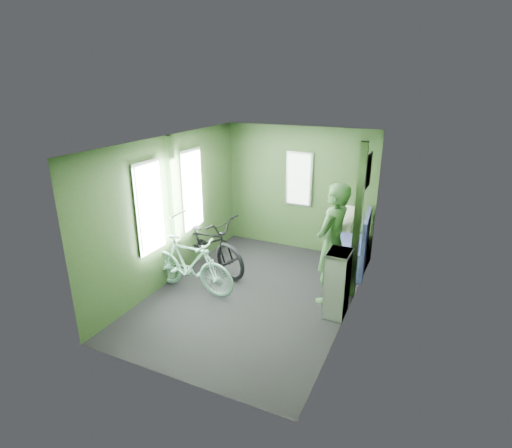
{
  "coord_description": "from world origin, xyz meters",
  "views": [
    {
      "loc": [
        2.27,
        -4.81,
        3.07
      ],
      "look_at": [
        0.0,
        0.1,
        1.1
      ],
      "focal_mm": 28.0,
      "sensor_mm": 36.0,
      "label": 1
    }
  ],
  "objects_px": {
    "passenger": "(332,244)",
    "waste_box": "(337,284)",
    "bicycle_black": "(207,267)",
    "bench_seat": "(351,253)",
    "bicycle_mint": "(191,291)"
  },
  "relations": [
    {
      "from": "bicycle_black",
      "to": "bicycle_mint",
      "type": "xyz_separation_m",
      "value": [
        0.21,
        -0.79,
        0.0
      ]
    },
    {
      "from": "waste_box",
      "to": "bicycle_black",
      "type": "bearing_deg",
      "value": 168.4
    },
    {
      "from": "bicycle_mint",
      "to": "waste_box",
      "type": "bearing_deg",
      "value": -79.63
    },
    {
      "from": "bicycle_black",
      "to": "passenger",
      "type": "bearing_deg",
      "value": -73.29
    },
    {
      "from": "bicycle_mint",
      "to": "bench_seat",
      "type": "distance_m",
      "value": 2.73
    },
    {
      "from": "bicycle_mint",
      "to": "passenger",
      "type": "relative_size",
      "value": 0.85
    },
    {
      "from": "bicycle_mint",
      "to": "waste_box",
      "type": "relative_size",
      "value": 1.6
    },
    {
      "from": "bench_seat",
      "to": "waste_box",
      "type": "bearing_deg",
      "value": -91.1
    },
    {
      "from": "bicycle_black",
      "to": "bicycle_mint",
      "type": "bearing_deg",
      "value": -144.72
    },
    {
      "from": "waste_box",
      "to": "passenger",
      "type": "bearing_deg",
      "value": 119.05
    },
    {
      "from": "bicycle_mint",
      "to": "waste_box",
      "type": "distance_m",
      "value": 2.24
    },
    {
      "from": "bicycle_black",
      "to": "bicycle_mint",
      "type": "height_order",
      "value": "bicycle_black"
    },
    {
      "from": "passenger",
      "to": "waste_box",
      "type": "relative_size",
      "value": 1.88
    },
    {
      "from": "bicycle_black",
      "to": "bench_seat",
      "type": "bearing_deg",
      "value": -46.35
    },
    {
      "from": "bicycle_black",
      "to": "waste_box",
      "type": "xyz_separation_m",
      "value": [
        2.38,
        -0.49,
        0.47
      ]
    }
  ]
}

